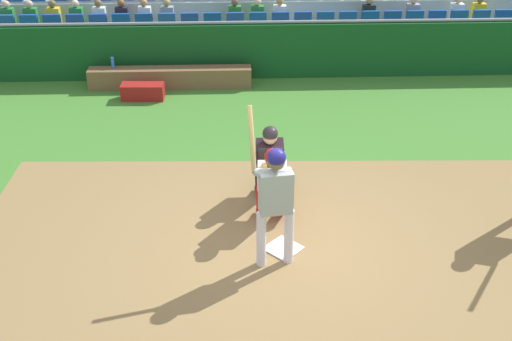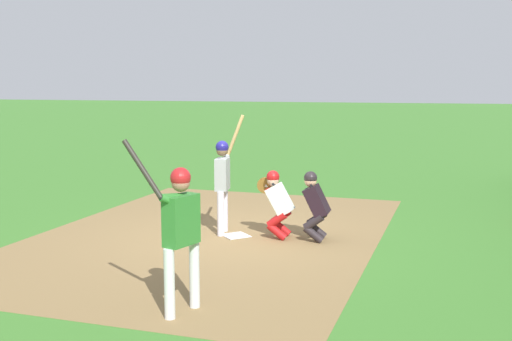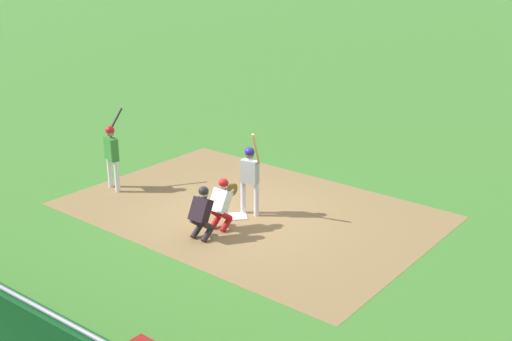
% 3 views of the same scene
% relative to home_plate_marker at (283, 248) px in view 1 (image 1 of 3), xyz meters
% --- Properties ---
extents(ground_plane, '(160.00, 160.00, 0.00)m').
position_rel_home_plate_marker_xyz_m(ground_plane, '(0.00, 0.00, -0.02)').
color(ground_plane, '#3C772A').
extents(infield_dirt_patch, '(9.24, 6.46, 0.01)m').
position_rel_home_plate_marker_xyz_m(infield_dirt_patch, '(0.00, 0.50, -0.01)').
color(infield_dirt_patch, olive).
rests_on(infield_dirt_patch, ground_plane).
extents(home_plate_marker, '(0.62, 0.62, 0.02)m').
position_rel_home_plate_marker_xyz_m(home_plate_marker, '(0.00, 0.00, 0.00)').
color(home_plate_marker, white).
rests_on(home_plate_marker, infield_dirt_patch).
extents(batter_at_plate, '(0.62, 0.48, 2.23)m').
position_rel_home_plate_marker_xyz_m(batter_at_plate, '(0.15, 0.30, 1.08)').
color(batter_at_plate, silver).
rests_on(batter_at_plate, ground_plane).
extents(catcher_crouching, '(0.46, 0.71, 1.26)m').
position_rel_home_plate_marker_xyz_m(catcher_crouching, '(0.13, -0.75, 0.69)').
color(catcher_crouching, '#B31617').
rests_on(catcher_crouching, ground_plane).
extents(home_plate_umpire, '(0.46, 0.47, 1.28)m').
position_rel_home_plate_marker_xyz_m(home_plate_umpire, '(0.12, -1.45, 0.68)').
color(home_plate_umpire, '#282124').
rests_on(home_plate_umpire, ground_plane).
extents(dugout_wall, '(17.90, 0.24, 1.32)m').
position_rel_home_plate_marker_xyz_m(dugout_wall, '(0.00, -6.68, 0.62)').
color(dugout_wall, '#0F451A').
rests_on(dugout_wall, ground_plane).
extents(dugout_bench, '(3.59, 0.40, 0.44)m').
position_rel_home_plate_marker_xyz_m(dugout_bench, '(2.05, -6.13, 0.20)').
color(dugout_bench, brown).
rests_on(dugout_bench, ground_plane).
extents(water_bottle_on_bench, '(0.07, 0.07, 0.24)m').
position_rel_home_plate_marker_xyz_m(water_bottle_on_bench, '(3.30, -6.20, 0.54)').
color(water_bottle_on_bench, blue).
rests_on(water_bottle_on_bench, dugout_bench).
extents(equipment_duffel_bag, '(0.91, 0.39, 0.33)m').
position_rel_home_plate_marker_xyz_m(equipment_duffel_bag, '(2.59, -5.48, 0.15)').
color(equipment_duffel_bag, maroon).
rests_on(equipment_duffel_bag, ground_plane).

